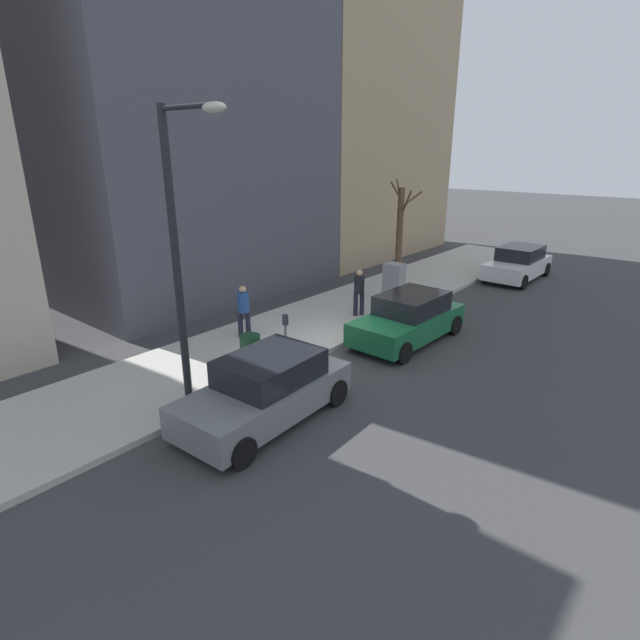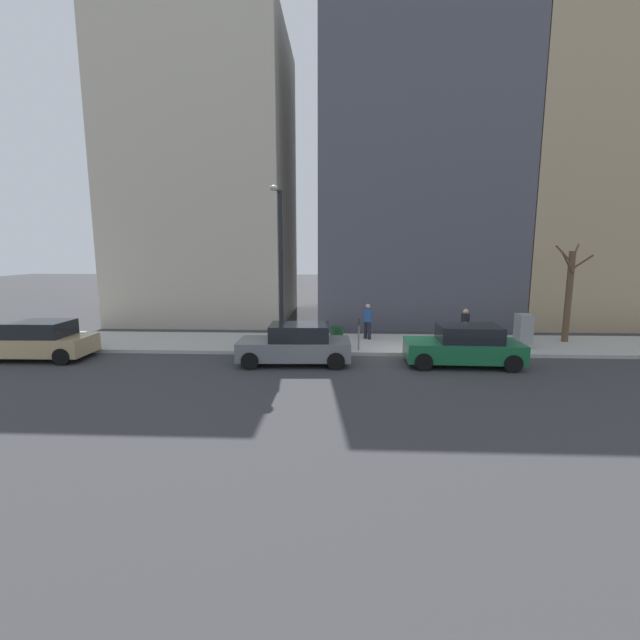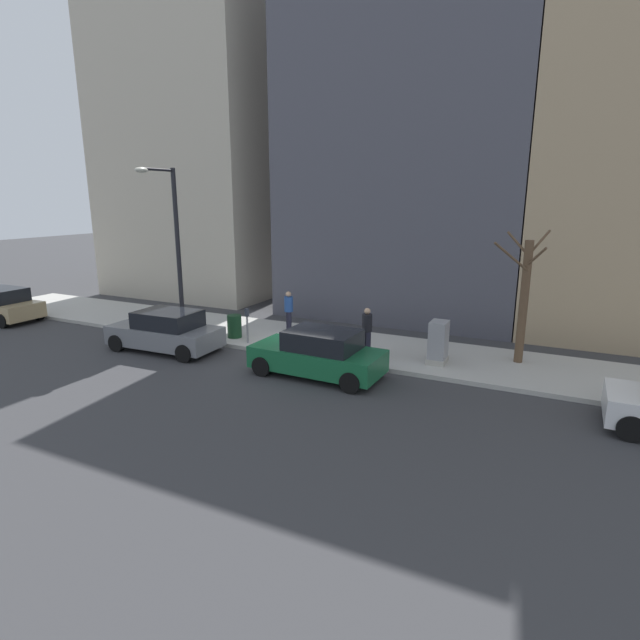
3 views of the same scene
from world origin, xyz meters
name	(u,v)px [view 2 (image 2 of 3)]	position (x,y,z in m)	size (l,w,h in m)	color
ground_plane	(409,357)	(0.00, 0.00, 0.00)	(120.00, 120.00, 0.00)	#38383A
sidewalk	(402,344)	(2.00, 0.00, 0.07)	(4.00, 36.00, 0.15)	#B2AFA8
parked_car_green	(464,346)	(-1.23, -1.81, 0.74)	(2.03, 4.25, 1.52)	#196038
parked_car_grey	(296,345)	(-1.27, 4.49, 0.74)	(2.06, 4.27, 1.52)	slate
parked_car_tan	(37,341)	(-1.08, 14.75, 0.74)	(1.98, 4.23, 1.52)	tan
parking_meter	(359,330)	(0.45, 2.03, 0.98)	(0.14, 0.10, 1.35)	slate
utility_box	(523,331)	(1.30, -5.01, 0.85)	(0.83, 0.61, 1.43)	#A8A399
streetlamp	(280,257)	(0.28, 5.26, 4.02)	(1.97, 0.32, 6.50)	black
bare_tree	(569,294)	(2.58, -7.44, 2.34)	(1.66, 1.54, 4.41)	brown
trash_bin	(337,337)	(0.90, 2.96, 0.60)	(0.56, 0.56, 0.90)	#14381E
pedestrian_near_meter	(465,326)	(1.19, -2.51, 1.09)	(0.36, 0.36, 1.66)	#1E1E2D
pedestrian_midblock	(368,319)	(2.74, 1.53, 1.09)	(0.36, 0.36, 1.66)	#1E1E2D
office_tower_left	(596,118)	(10.93, -12.45, 12.10)	(10.87, 10.87, 24.21)	tan
office_block_center	(410,175)	(10.98, -1.48, 8.94)	(10.97, 10.97, 17.88)	#4C4C56
office_tower_right	(210,180)	(10.42, 11.04, 8.63)	(9.85, 9.85, 17.27)	#BCB29E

